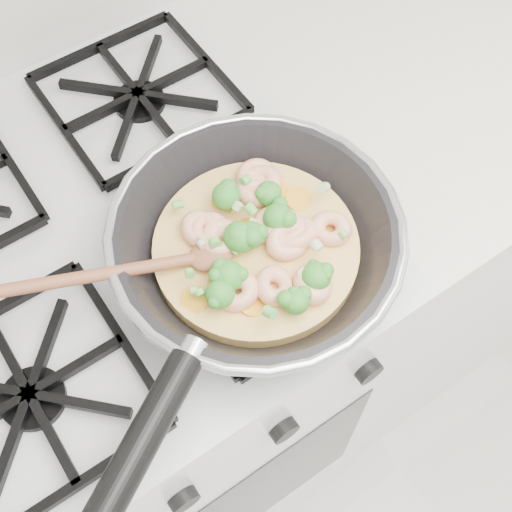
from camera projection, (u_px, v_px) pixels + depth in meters
stove at (145, 363)px, 1.21m from camera, size 0.60×0.60×0.92m
counter_right at (474, 162)px, 1.45m from camera, size 1.00×0.60×0.90m
skillet at (254, 246)px, 0.75m from camera, size 0.47×0.36×0.10m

